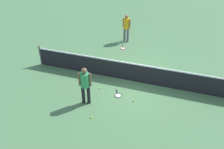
{
  "coord_description": "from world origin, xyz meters",
  "views": [
    {
      "loc": [
        1.89,
        -9.18,
        6.57
      ],
      "look_at": [
        -0.77,
        -1.07,
        0.9
      ],
      "focal_mm": 38.68,
      "sensor_mm": 36.0,
      "label": 1
    }
  ],
  "objects_px": {
    "player_far_side": "(126,26)",
    "tennis_ball_stray_left": "(80,81)",
    "tennis_ball_midcourt": "(134,101)",
    "tennis_ball_near_player": "(100,88)",
    "player_near_side": "(85,83)",
    "tennis_ball_by_net": "(91,117)",
    "tennis_racket_far_player": "(123,48)",
    "tennis_racket_near_player": "(118,95)"
  },
  "relations": [
    {
      "from": "player_far_side",
      "to": "tennis_ball_stray_left",
      "type": "distance_m",
      "value": 5.06
    },
    {
      "from": "player_far_side",
      "to": "tennis_ball_midcourt",
      "type": "distance_m",
      "value": 5.86
    },
    {
      "from": "tennis_ball_near_player",
      "to": "tennis_ball_midcourt",
      "type": "distance_m",
      "value": 1.71
    },
    {
      "from": "player_near_side",
      "to": "tennis_ball_by_net",
      "type": "height_order",
      "value": "player_near_side"
    },
    {
      "from": "tennis_racket_far_player",
      "to": "tennis_ball_midcourt",
      "type": "height_order",
      "value": "tennis_ball_midcourt"
    },
    {
      "from": "tennis_ball_near_player",
      "to": "tennis_ball_stray_left",
      "type": "bearing_deg",
      "value": 168.02
    },
    {
      "from": "player_far_side",
      "to": "player_near_side",
      "type": "bearing_deg",
      "value": -90.06
    },
    {
      "from": "player_far_side",
      "to": "tennis_ball_midcourt",
      "type": "bearing_deg",
      "value": -71.44
    },
    {
      "from": "tennis_racket_near_player",
      "to": "tennis_ball_near_player",
      "type": "bearing_deg",
      "value": 167.87
    },
    {
      "from": "tennis_racket_far_player",
      "to": "tennis_ball_midcourt",
      "type": "distance_m",
      "value": 4.84
    },
    {
      "from": "tennis_ball_midcourt",
      "to": "tennis_ball_stray_left",
      "type": "height_order",
      "value": "same"
    },
    {
      "from": "tennis_racket_near_player",
      "to": "tennis_ball_by_net",
      "type": "distance_m",
      "value": 1.77
    },
    {
      "from": "tennis_racket_far_player",
      "to": "tennis_ball_stray_left",
      "type": "height_order",
      "value": "tennis_ball_stray_left"
    },
    {
      "from": "tennis_racket_far_player",
      "to": "tennis_racket_near_player",
      "type": "bearing_deg",
      "value": -76.78
    },
    {
      "from": "tennis_ball_stray_left",
      "to": "tennis_ball_midcourt",
      "type": "bearing_deg",
      "value": -12.4
    },
    {
      "from": "player_far_side",
      "to": "tennis_racket_near_player",
      "type": "distance_m",
      "value": 5.51
    },
    {
      "from": "tennis_ball_by_net",
      "to": "tennis_ball_midcourt",
      "type": "relative_size",
      "value": 1.0
    },
    {
      "from": "player_near_side",
      "to": "player_far_side",
      "type": "xyz_separation_m",
      "value": [
        0.01,
        6.19,
        0.0
      ]
    },
    {
      "from": "tennis_ball_by_net",
      "to": "player_near_side",
      "type": "bearing_deg",
      "value": 124.29
    },
    {
      "from": "player_near_side",
      "to": "tennis_ball_near_player",
      "type": "xyz_separation_m",
      "value": [
        0.18,
        1.08,
        -0.98
      ]
    },
    {
      "from": "tennis_racket_near_player",
      "to": "tennis_ball_by_net",
      "type": "height_order",
      "value": "tennis_ball_by_net"
    },
    {
      "from": "tennis_ball_stray_left",
      "to": "tennis_racket_near_player",
      "type": "bearing_deg",
      "value": -12.05
    },
    {
      "from": "tennis_racket_far_player",
      "to": "tennis_ball_near_player",
      "type": "xyz_separation_m",
      "value": [
        0.08,
        -4.13,
        0.02
      ]
    },
    {
      "from": "tennis_ball_near_player",
      "to": "tennis_ball_midcourt",
      "type": "xyz_separation_m",
      "value": [
        1.67,
        -0.38,
        0.0
      ]
    },
    {
      "from": "tennis_racket_far_player",
      "to": "tennis_ball_near_player",
      "type": "bearing_deg",
      "value": -88.83
    },
    {
      "from": "player_far_side",
      "to": "tennis_ball_midcourt",
      "type": "height_order",
      "value": "player_far_side"
    },
    {
      "from": "tennis_racket_near_player",
      "to": "tennis_ball_near_player",
      "type": "xyz_separation_m",
      "value": [
        -0.93,
        0.2,
        0.02
      ]
    },
    {
      "from": "tennis_racket_far_player",
      "to": "tennis_ball_by_net",
      "type": "distance_m",
      "value": 6.02
    },
    {
      "from": "tennis_ball_midcourt",
      "to": "tennis_ball_stray_left",
      "type": "relative_size",
      "value": 1.0
    },
    {
      "from": "player_far_side",
      "to": "tennis_racket_far_player",
      "type": "distance_m",
      "value": 1.39
    },
    {
      "from": "tennis_ball_by_net",
      "to": "player_far_side",
      "type": "bearing_deg",
      "value": 94.37
    },
    {
      "from": "player_far_side",
      "to": "tennis_ball_near_player",
      "type": "relative_size",
      "value": 25.76
    },
    {
      "from": "player_near_side",
      "to": "tennis_ball_midcourt",
      "type": "bearing_deg",
      "value": 20.86
    },
    {
      "from": "tennis_ball_near_player",
      "to": "player_near_side",
      "type": "bearing_deg",
      "value": -99.39
    },
    {
      "from": "tennis_ball_stray_left",
      "to": "player_near_side",
      "type": "bearing_deg",
      "value": -56.25
    },
    {
      "from": "player_near_side",
      "to": "tennis_racket_near_player",
      "type": "xyz_separation_m",
      "value": [
        1.11,
        0.88,
        -1.0
      ]
    },
    {
      "from": "tennis_ball_by_net",
      "to": "tennis_ball_midcourt",
      "type": "distance_m",
      "value": 1.99
    },
    {
      "from": "player_far_side",
      "to": "tennis_ball_near_player",
      "type": "distance_m",
      "value": 5.2
    },
    {
      "from": "tennis_racket_near_player",
      "to": "tennis_racket_far_player",
      "type": "height_order",
      "value": "same"
    },
    {
      "from": "tennis_racket_far_player",
      "to": "tennis_ball_near_player",
      "type": "height_order",
      "value": "tennis_ball_near_player"
    },
    {
      "from": "player_far_side",
      "to": "tennis_ball_by_net",
      "type": "relative_size",
      "value": 25.76
    },
    {
      "from": "tennis_ball_midcourt",
      "to": "tennis_ball_by_net",
      "type": "bearing_deg",
      "value": -131.14
    }
  ]
}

